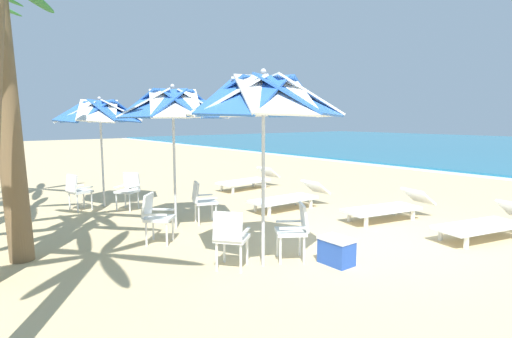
{
  "coord_description": "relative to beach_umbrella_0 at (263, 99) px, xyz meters",
  "views": [
    {
      "loc": [
        4.12,
        -5.81,
        2.13
      ],
      "look_at": [
        -3.03,
        -0.27,
        1.0
      ],
      "focal_mm": 28.17,
      "sensor_mm": 36.0,
      "label": 1
    }
  ],
  "objects": [
    {
      "name": "sun_lounger_3",
      "position": [
        -5.33,
        3.72,
        -2.13
      ],
      "size": [
        0.81,
        2.19,
        0.62
      ],
      "color": "white",
      "rests_on": "ground"
    },
    {
      "name": "ground_plane",
      "position": [
        0.28,
        2.27,
        -2.41
      ],
      "size": [
        80.0,
        80.0,
        0.0
      ],
      "primitive_type": "plane",
      "color": "#D3B784"
    },
    {
      "name": "plastic_chair_5",
      "position": [
        -5.44,
        -1.19,
        -1.91
      ],
      "size": [
        0.54,
        0.56,
        0.87
      ],
      "color": "white",
      "rests_on": "ground"
    },
    {
      "name": "plastic_chair_1",
      "position": [
        -0.18,
        -0.45,
        -1.91
      ],
      "size": [
        0.63,
        0.63,
        0.87
      ],
      "color": "white",
      "rests_on": "ground"
    },
    {
      "name": "sun_lounger_0",
      "position": [
        1.4,
        4.01,
        -2.13
      ],
      "size": [
        1.1,
        2.23,
        0.62
      ],
      "color": "white",
      "rests_on": "ground"
    },
    {
      "name": "plastic_chair_4",
      "position": [
        -4.84,
        -0.19,
        -1.91
      ],
      "size": [
        0.62,
        0.63,
        0.87
      ],
      "color": "white",
      "rests_on": "ground"
    },
    {
      "name": "plastic_chair_0",
      "position": [
        0.1,
        0.54,
        -1.91
      ],
      "size": [
        0.62,
        0.63,
        0.87
      ],
      "color": "white",
      "rests_on": "ground"
    },
    {
      "name": "beach_umbrella_2",
      "position": [
        -5.46,
        -0.58,
        -0.13
      ],
      "size": [
        2.11,
        2.11,
        2.66
      ],
      "color": "silver",
      "rests_on": "ground"
    },
    {
      "name": "beach_umbrella_1",
      "position": [
        -2.63,
        -0.08,
        -0.03
      ],
      "size": [
        2.19,
        2.19,
        2.78
      ],
      "color": "silver",
      "rests_on": "ground"
    },
    {
      "name": "sun_lounger_2",
      "position": [
        -2.53,
        2.86,
        -2.13
      ],
      "size": [
        0.67,
        2.16,
        0.62
      ],
      "color": "white",
      "rests_on": "ground"
    },
    {
      "name": "sun_lounger_1",
      "position": [
        -0.46,
        3.8,
        -2.13
      ],
      "size": [
        1.04,
        2.23,
        0.62
      ],
      "color": "white",
      "rests_on": "ground"
    },
    {
      "name": "cooler_box",
      "position": [
        0.61,
        0.9,
        -2.21
      ],
      "size": [
        0.5,
        0.34,
        0.4
      ],
      "color": "blue",
      "rests_on": "ground"
    },
    {
      "name": "plastic_chair_3",
      "position": [
        -1.98,
        -0.78,
        -1.91
      ],
      "size": [
        0.63,
        0.63,
        0.87
      ],
      "color": "white",
      "rests_on": "ground"
    },
    {
      "name": "palm_tree_2",
      "position": [
        -2.4,
        -2.78,
        0.43
      ],
      "size": [
        2.78,
        2.93,
        4.59
      ],
      "color": "brown",
      "rests_on": "ground"
    },
    {
      "name": "beach_umbrella_0",
      "position": [
        0.0,
        0.0,
        0.0
      ],
      "size": [
        2.25,
        2.25,
        2.82
      ],
      "color": "silver",
      "rests_on": "ground"
    },
    {
      "name": "plastic_chair_2",
      "position": [
        -2.64,
        0.52,
        -1.91
      ],
      "size": [
        0.56,
        0.58,
        0.87
      ],
      "color": "white",
      "rests_on": "ground"
    }
  ]
}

